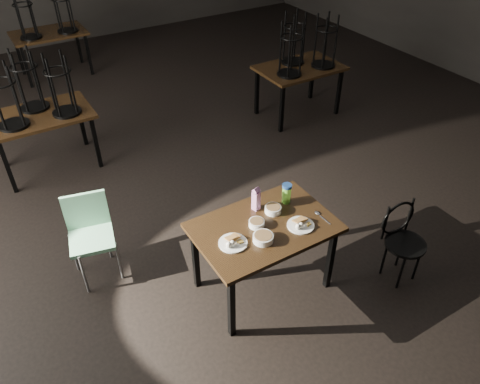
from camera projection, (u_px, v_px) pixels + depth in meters
main_table at (264, 232)px, 4.04m from camera, size 1.20×0.80×0.75m
plate_left at (233, 242)px, 3.80m from camera, size 0.24×0.24×0.08m
plate_right at (301, 224)px, 3.97m from camera, size 0.23×0.23×0.08m
bowl_near at (257, 223)px, 3.97m from camera, size 0.14×0.14×0.05m
bowl_far at (273, 209)px, 4.11m from camera, size 0.15×0.15×0.06m
bowl_big at (263, 238)px, 3.82m from camera, size 0.17×0.17×0.06m
juice_carton at (256, 199)px, 4.10m from camera, size 0.07×0.07×0.23m
water_bottle at (287, 193)px, 4.18m from camera, size 0.09×0.09×0.19m
spoon at (319, 214)px, 4.10m from camera, size 0.04×0.21×0.01m
bentwood_chair at (402, 236)px, 4.29m from camera, size 0.39×0.38×0.79m
school_chair at (90, 230)px, 4.30m from camera, size 0.47×0.47×0.85m
bg_table_left at (38, 112)px, 5.56m from camera, size 1.20×0.80×1.48m
bg_table_right at (301, 65)px, 6.70m from camera, size 1.20×0.80×1.48m
bg_table_far at (48, 33)px, 7.88m from camera, size 1.20×0.80×1.48m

